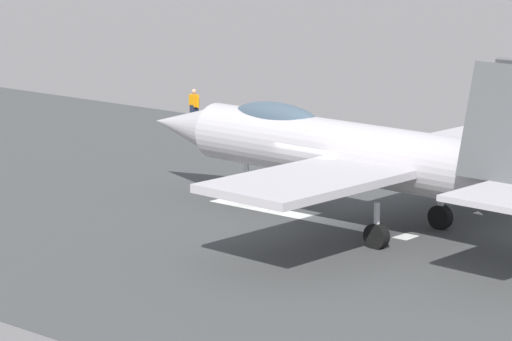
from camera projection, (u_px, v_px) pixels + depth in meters
ground_plane at (320, 221)px, 40.13m from camera, size 400.00×400.00×0.00m
runway_strip at (321, 220)px, 40.12m from camera, size 240.00×26.00×0.02m
fighter_jet at (363, 152)px, 38.66m from camera, size 17.37×13.50×5.61m
crew_person at (194, 106)px, 58.77m from camera, size 0.69×0.36×1.58m
marker_cone_mid at (448, 147)px, 51.20m from camera, size 0.44×0.44×0.55m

